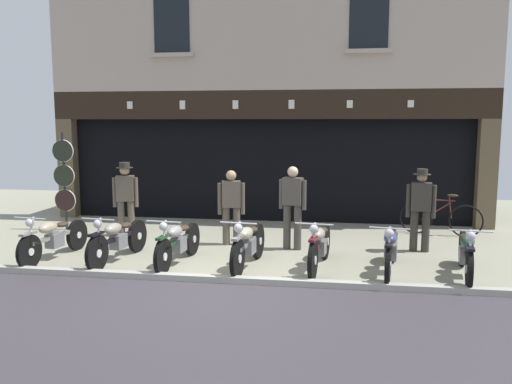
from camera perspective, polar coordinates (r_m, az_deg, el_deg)
The scene contains 17 objects.
ground at distance 7.43m, azimuth -5.61°, elevation -12.56°, with size 23.04×22.00×0.18m.
shop_facade at distance 14.84m, azimuth 1.93°, elevation 4.77°, with size 11.34×4.42×6.62m.
motorcycle_far_left at distance 10.33m, azimuth -21.36°, elevation -4.66°, with size 0.62×1.99×0.89m.
motorcycle_left at distance 9.80m, azimuth -14.96°, elevation -4.98°, with size 0.62×2.03×0.91m.
motorcycle_center_left at distance 9.38m, azimuth -8.58°, elevation -5.41°, with size 0.62×1.97×0.90m.
motorcycle_center at distance 9.06m, azimuth -0.86°, elevation -5.71°, with size 0.62×1.96×0.92m.
motorcycle_center_right at distance 9.06m, azimuth 7.00°, elevation -5.76°, with size 0.62×2.03×0.92m.
motorcycle_right at distance 9.03m, azimuth 14.59°, elevation -6.04°, with size 0.62×2.06×0.91m.
motorcycle_far_right at distance 9.20m, azimuth 22.08°, elevation -6.13°, with size 0.62×1.99×0.90m.
salesman_left at distance 11.85m, azimuth -14.15°, elevation -0.33°, with size 0.55×0.37×1.65m.
shopkeeper_center at distance 10.69m, azimuth -2.73°, elevation -1.33°, with size 0.55×0.30×1.55m.
salesman_right at distance 10.30m, azimuth 4.04°, elevation -1.27°, with size 0.55×0.29×1.66m.
assistant_far_right at distance 10.60m, azimuth 17.66°, elevation -1.50°, with size 0.56×0.33×1.63m.
tyre_sign_pole at distance 12.92m, azimuth -20.34°, elevation 1.61°, with size 0.53×0.06×2.29m.
advert_board_near at distance 13.19m, azimuth 12.97°, elevation 3.70°, with size 0.72×0.03×1.00m.
advert_board_far at distance 13.33m, azimuth 17.95°, elevation 3.68°, with size 0.83×0.03×1.00m.
leaning_bicycle at distance 12.40m, azimuth 19.66°, elevation -2.69°, with size 1.75×0.60×0.96m.
Camera 1 is at (1.75, -7.73, 2.53)m, focal length 36.40 mm.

